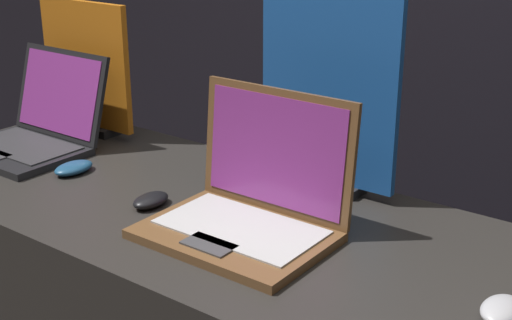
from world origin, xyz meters
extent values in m
cube|color=black|center=(-0.80, 0.30, 0.99)|extent=(0.35, 0.26, 0.02)
cube|color=#2D2D30|center=(-0.80, 0.32, 1.00)|extent=(0.31, 0.18, 0.00)
cube|color=black|center=(-0.80, 0.47, 1.12)|extent=(0.35, 0.09, 0.25)
cube|color=#8C338C|center=(-0.80, 0.46, 1.12)|extent=(0.32, 0.07, 0.22)
ellipsoid|color=navy|center=(-0.56, 0.31, 0.99)|extent=(0.07, 0.11, 0.03)
cube|color=black|center=(-0.80, 0.57, 0.99)|extent=(0.19, 0.07, 0.02)
cube|color=orange|center=(-0.80, 0.57, 1.19)|extent=(0.35, 0.02, 0.37)
cube|color=brown|center=(0.02, 0.25, 0.99)|extent=(0.39, 0.28, 0.02)
cube|color=#B7B7B7|center=(0.02, 0.27, 1.00)|extent=(0.34, 0.19, 0.00)
cube|color=#3F3F42|center=(0.02, 0.17, 1.00)|extent=(0.11, 0.06, 0.00)
cube|color=brown|center=(0.02, 0.40, 1.13)|extent=(0.39, 0.04, 0.27)
cube|color=#8C338C|center=(0.02, 0.40, 1.13)|extent=(0.35, 0.03, 0.24)
ellipsoid|color=black|center=(-0.25, 0.27, 0.99)|extent=(0.06, 0.10, 0.03)
cube|color=black|center=(0.02, 0.61, 0.99)|extent=(0.20, 0.07, 0.02)
cube|color=#1E59B2|center=(0.02, 0.61, 1.23)|extent=(0.37, 0.02, 0.46)
ellipsoid|color=#B2B2B7|center=(0.57, 0.29, 0.99)|extent=(0.07, 0.10, 0.03)
camera|label=1|loc=(0.86, -0.80, 1.65)|focal=50.00mm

